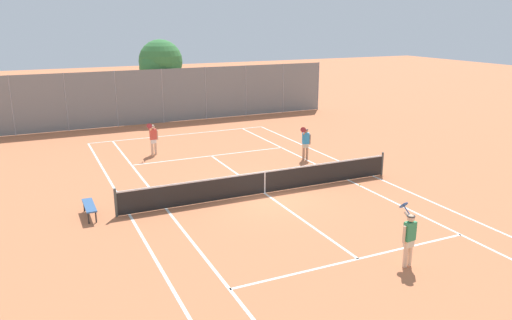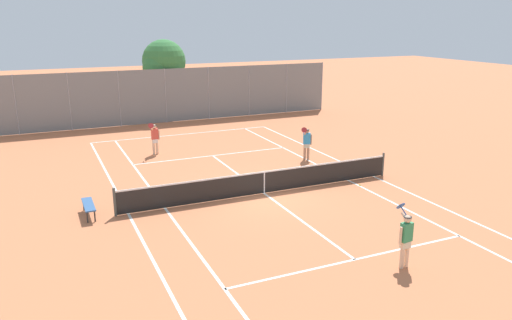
{
  "view_description": "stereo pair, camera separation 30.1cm",
  "coord_description": "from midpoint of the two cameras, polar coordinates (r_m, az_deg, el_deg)",
  "views": [
    {
      "loc": [
        -8.44,
        -17.36,
        6.9
      ],
      "look_at": [
        0.3,
        1.5,
        1.0
      ],
      "focal_mm": 35.0,
      "sensor_mm": 36.0,
      "label": 1
    },
    {
      "loc": [
        -8.17,
        -17.48,
        6.9
      ],
      "look_at": [
        0.3,
        1.5,
        1.0
      ],
      "focal_mm": 35.0,
      "sensor_mm": 36.0,
      "label": 2
    }
  ],
  "objects": [
    {
      "name": "player_near_side",
      "position": [
        14.96,
        17.29,
        -8.44
      ],
      "size": [
        0.6,
        0.78,
        1.77
      ],
      "color": "beige",
      "rests_on": "ground"
    },
    {
      "name": "player_far_right",
      "position": [
        25.25,
        6.16,
        2.07
      ],
      "size": [
        0.81,
        0.7,
        1.77
      ],
      "color": "tan",
      "rests_on": "ground"
    },
    {
      "name": "player_far_left",
      "position": [
        26.62,
        -11.17,
        2.58
      ],
      "size": [
        0.68,
        0.73,
        1.77
      ],
      "color": "beige",
      "rests_on": "ground"
    },
    {
      "name": "tree_behind_left",
      "position": [
        36.19,
        -10.41,
        10.86
      ],
      "size": [
        3.12,
        3.04,
        5.54
      ],
      "color": "brown",
      "rests_on": "ground"
    },
    {
      "name": "ground_plane",
      "position": [
        20.49,
        1.36,
        -3.83
      ],
      "size": [
        120.0,
        120.0,
        0.0
      ],
      "primitive_type": "plane",
      "color": "#C67047"
    },
    {
      "name": "loose_tennis_ball_1",
      "position": [
        23.47,
        11.25,
        -1.48
      ],
      "size": [
        0.07,
        0.07,
        0.07
      ],
      "primitive_type": "sphere",
      "color": "#D1DB33",
      "rests_on": "ground"
    },
    {
      "name": "back_fence",
      "position": [
        34.77,
        -10.05,
        7.23
      ],
      "size": [
        24.81,
        0.08,
        3.68
      ],
      "color": "gray",
      "rests_on": "ground"
    },
    {
      "name": "tennis_net",
      "position": [
        20.33,
        1.37,
        -2.48
      ],
      "size": [
        12.0,
        0.1,
        1.07
      ],
      "color": "#474C47",
      "rests_on": "ground"
    },
    {
      "name": "loose_tennis_ball_0",
      "position": [
        21.88,
        12.17,
        -2.82
      ],
      "size": [
        0.07,
        0.07,
        0.07
      ],
      "primitive_type": "sphere",
      "color": "#D1DB33",
      "rests_on": "ground"
    },
    {
      "name": "courtside_bench",
      "position": [
        19.01,
        -18.16,
        -4.94
      ],
      "size": [
        0.36,
        1.5,
        0.47
      ],
      "color": "#33598C",
      "rests_on": "ground"
    },
    {
      "name": "court_line_markings",
      "position": [
        20.49,
        1.36,
        -3.83
      ],
      "size": [
        11.1,
        23.9,
        0.01
      ],
      "color": "silver",
      "rests_on": "ground"
    }
  ]
}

